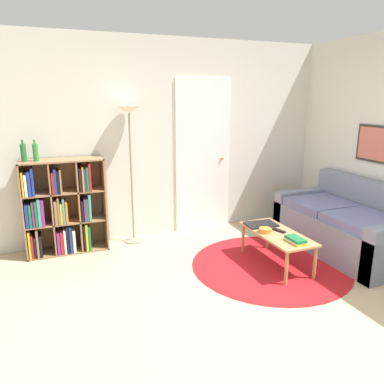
% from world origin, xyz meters
% --- Properties ---
extents(ground_plane, '(14.00, 14.00, 0.00)m').
position_xyz_m(ground_plane, '(0.00, 0.00, 0.00)').
color(ground_plane, tan).
extents(wall_back, '(7.30, 0.11, 2.60)m').
position_xyz_m(wall_back, '(0.02, 2.50, 1.29)').
color(wall_back, silver).
rests_on(wall_back, ground_plane).
extents(wall_right, '(0.08, 5.48, 2.60)m').
position_xyz_m(wall_right, '(2.17, 1.24, 1.30)').
color(wall_right, silver).
rests_on(wall_right, ground_plane).
extents(rug, '(1.77, 1.77, 0.01)m').
position_xyz_m(rug, '(0.62, 1.00, 0.00)').
color(rug, '#B2191E').
rests_on(rug, ground_plane).
extents(bookshelf, '(0.95, 0.34, 1.14)m').
position_xyz_m(bookshelf, '(-1.51, 2.29, 0.54)').
color(bookshelf, '#936B47').
rests_on(bookshelf, ground_plane).
extents(floor_lamp, '(0.31, 0.31, 1.75)m').
position_xyz_m(floor_lamp, '(-0.65, 2.29, 1.50)').
color(floor_lamp, gray).
rests_on(floor_lamp, ground_plane).
extents(couch, '(0.89, 1.71, 0.86)m').
position_xyz_m(couch, '(1.75, 1.03, 0.30)').
color(couch, gray).
rests_on(couch, ground_plane).
extents(coffee_table, '(0.43, 0.97, 0.38)m').
position_xyz_m(coffee_table, '(0.69, 1.00, 0.34)').
color(coffee_table, '#AD7F51').
rests_on(coffee_table, ground_plane).
extents(laptop, '(0.37, 0.27, 0.02)m').
position_xyz_m(laptop, '(0.66, 1.29, 0.39)').
color(laptop, black).
rests_on(laptop, coffee_table).
extents(bowl, '(0.14, 0.14, 0.05)m').
position_xyz_m(bowl, '(0.57, 1.06, 0.41)').
color(bowl, orange).
rests_on(bowl, coffee_table).
extents(book_stack_on_table, '(0.13, 0.23, 0.05)m').
position_xyz_m(book_stack_on_table, '(0.70, 0.68, 0.41)').
color(book_stack_on_table, gold).
rests_on(book_stack_on_table, coffee_table).
extents(remote, '(0.09, 0.17, 0.02)m').
position_xyz_m(remote, '(0.73, 1.03, 0.39)').
color(remote, black).
rests_on(remote, coffee_table).
extents(bottle_left, '(0.06, 0.06, 0.25)m').
position_xyz_m(bottle_left, '(-1.86, 2.29, 1.25)').
color(bottle_left, '#236633').
rests_on(bottle_left, bookshelf).
extents(bottle_middle, '(0.06, 0.06, 0.24)m').
position_xyz_m(bottle_middle, '(-1.74, 2.27, 1.25)').
color(bottle_middle, '#2D8438').
rests_on(bottle_middle, bookshelf).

